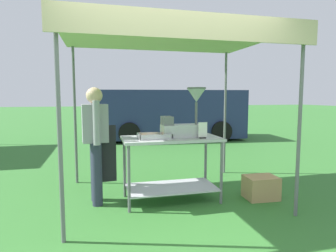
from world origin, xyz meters
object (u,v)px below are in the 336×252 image
object	(u,v)px
donut_cart	(171,156)
menu_sign	(203,132)
supply_crate	(261,187)
van_navy	(172,114)
stall_canopy	(170,40)
donut_fryer	(185,119)
vendor	(96,139)
donut_tray	(154,137)

from	to	relation	value
donut_cart	menu_sign	distance (m)	0.57
supply_crate	van_navy	xyz separation A→B (m)	(0.25, 6.10, 0.71)
stall_canopy	donut_cart	bearing A→B (deg)	-90.00
donut_fryer	menu_sign	size ratio (longest dim) A/B	3.17
donut_fryer	menu_sign	world-z (taller)	donut_fryer
donut_cart	menu_sign	size ratio (longest dim) A/B	6.18
vendor	donut_cart	bearing A→B (deg)	-8.32
donut_cart	donut_fryer	xyz separation A→B (m)	(0.19, -0.01, 0.52)
van_navy	stall_canopy	bearing A→B (deg)	-104.97
menu_sign	van_navy	world-z (taller)	van_navy
menu_sign	vendor	distance (m)	1.47
menu_sign	donut_tray	bearing A→B (deg)	168.58
donut_tray	donut_fryer	distance (m)	0.51
stall_canopy	supply_crate	size ratio (longest dim) A/B	6.26
stall_canopy	menu_sign	distance (m)	1.36
donut_cart	supply_crate	size ratio (longest dim) A/B	2.91
stall_canopy	vendor	xyz separation A→B (m)	(-1.03, 0.05, -1.37)
donut_tray	vendor	size ratio (longest dim) A/B	0.28
donut_fryer	vendor	xyz separation A→B (m)	(-1.23, 0.16, -0.26)
donut_cart	donut_fryer	size ratio (longest dim) A/B	1.95
stall_canopy	donut_fryer	distance (m)	1.12
menu_sign	vendor	world-z (taller)	vendor
donut_fryer	supply_crate	bearing A→B (deg)	-12.57
stall_canopy	van_navy	bearing A→B (deg)	75.03
donut_cart	donut_tray	world-z (taller)	donut_tray
menu_sign	vendor	xyz separation A→B (m)	(-1.43, 0.34, -0.10)
stall_canopy	vendor	distance (m)	1.72
donut_fryer	van_navy	bearing A→B (deg)	77.08
donut_tray	menu_sign	bearing A→B (deg)	-11.42
donut_tray	donut_fryer	bearing A→B (deg)	6.32
donut_fryer	vendor	size ratio (longest dim) A/B	0.44
donut_tray	donut_fryer	world-z (taller)	donut_fryer
supply_crate	van_navy	world-z (taller)	van_navy
donut_fryer	supply_crate	size ratio (longest dim) A/B	1.49
supply_crate	donut_cart	bearing A→B (deg)	169.01
stall_canopy	menu_sign	xyz separation A→B (m)	(0.40, -0.29, -1.27)
donut_tray	vendor	xyz separation A→B (m)	(-0.78, 0.21, -0.03)
menu_sign	supply_crate	world-z (taller)	menu_sign
donut_cart	van_navy	xyz separation A→B (m)	(1.54, 5.85, 0.23)
donut_cart	vendor	world-z (taller)	vendor
stall_canopy	donut_tray	world-z (taller)	stall_canopy
donut_tray	van_navy	distance (m)	6.17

